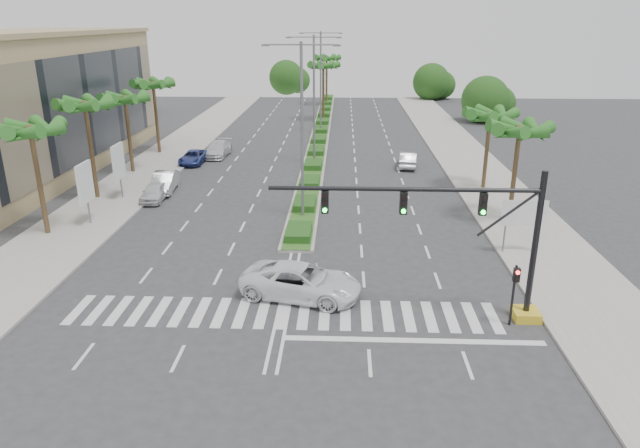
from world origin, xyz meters
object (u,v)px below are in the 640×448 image
(car_parked_c, at_px, (193,157))
(car_right, at_px, (408,159))
(car_parked_a, at_px, (155,192))
(car_parked_b, at_px, (164,182))
(car_crossing, at_px, (301,281))
(car_parked_d, at_px, (218,149))

(car_parked_c, bearing_deg, car_right, -0.14)
(car_parked_a, bearing_deg, car_parked_c, 88.95)
(car_parked_b, height_order, car_parked_c, car_parked_b)
(car_parked_c, xyz_separation_m, car_crossing, (12.56, -27.90, 0.21))
(car_parked_c, xyz_separation_m, car_right, (20.79, -0.51, 0.09))
(car_parked_a, relative_size, car_parked_c, 0.88)
(car_parked_b, xyz_separation_m, car_parked_d, (1.74, 12.69, -0.03))
(car_parked_b, height_order, car_crossing, car_crossing)
(car_parked_c, xyz_separation_m, car_parked_d, (1.74, 3.16, 0.12))
(car_parked_a, relative_size, car_parked_d, 0.77)
(car_parked_c, distance_m, car_crossing, 30.60)
(car_parked_a, xyz_separation_m, car_parked_c, (0.00, 12.04, -0.05))
(car_parked_d, distance_m, car_right, 19.40)
(car_parked_b, bearing_deg, car_parked_d, 77.15)
(car_parked_b, bearing_deg, car_parked_a, -95.03)
(car_crossing, bearing_deg, car_parked_c, 38.15)
(car_parked_b, distance_m, car_parked_d, 12.81)
(car_parked_d, xyz_separation_m, car_right, (19.05, -3.67, -0.03))
(car_parked_d, height_order, car_right, car_parked_d)
(car_parked_c, bearing_deg, car_parked_d, 62.38)
(car_parked_a, distance_m, car_parked_c, 12.04)
(car_crossing, bearing_deg, car_parked_b, 48.27)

